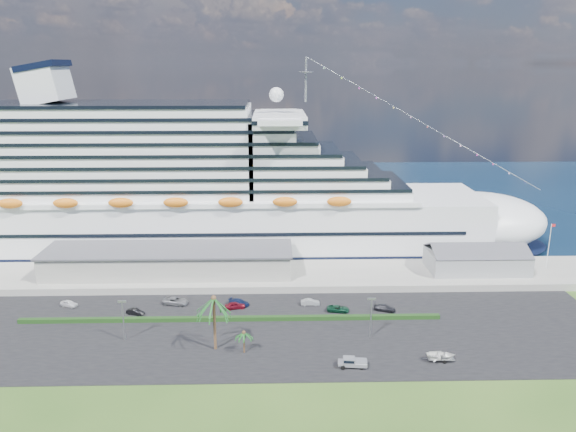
{
  "coord_description": "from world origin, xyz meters",
  "views": [
    {
      "loc": [
        1.35,
        -91.86,
        52.12
      ],
      "look_at": [
        4.34,
        30.0,
        18.97
      ],
      "focal_mm": 35.0,
      "sensor_mm": 36.0,
      "label": 1
    }
  ],
  "objects_px": {
    "pickup_truck": "(352,362)",
    "boat_trailer": "(441,355)",
    "parked_car_3": "(239,302)",
    "cruise_ship": "(194,193)"
  },
  "relations": [
    {
      "from": "parked_car_3",
      "to": "boat_trailer",
      "type": "relative_size",
      "value": 0.8
    },
    {
      "from": "cruise_ship",
      "to": "boat_trailer",
      "type": "relative_size",
      "value": 32.26
    },
    {
      "from": "parked_car_3",
      "to": "boat_trailer",
      "type": "distance_m",
      "value": 45.64
    },
    {
      "from": "cruise_ship",
      "to": "boat_trailer",
      "type": "distance_m",
      "value": 85.55
    },
    {
      "from": "cruise_ship",
      "to": "parked_car_3",
      "type": "xyz_separation_m",
      "value": [
        14.83,
        -40.18,
        -15.89
      ]
    },
    {
      "from": "pickup_truck",
      "to": "boat_trailer",
      "type": "distance_m",
      "value": 16.45
    },
    {
      "from": "cruise_ship",
      "to": "parked_car_3",
      "type": "bearing_deg",
      "value": -69.75
    },
    {
      "from": "parked_car_3",
      "to": "pickup_truck",
      "type": "bearing_deg",
      "value": -116.91
    },
    {
      "from": "parked_car_3",
      "to": "pickup_truck",
      "type": "relative_size",
      "value": 0.89
    },
    {
      "from": "cruise_ship",
      "to": "parked_car_3",
      "type": "height_order",
      "value": "cruise_ship"
    }
  ]
}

